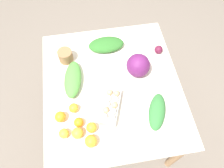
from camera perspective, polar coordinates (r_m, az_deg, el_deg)
The scene contains 16 objects.
ground_plane at distance 2.34m, azimuth 0.00°, elevation -9.47°, with size 8.00×8.00×0.00m, color #70665B.
dining_table at distance 1.74m, azimuth 0.00°, elevation -1.96°, with size 1.15×1.03×0.75m.
cabbage_purple at distance 1.66m, azimuth 6.86°, elevation 4.85°, with size 0.18×0.18×0.18m, color #601E5B.
egg_carton at distance 1.53m, azimuth -0.32°, elevation -5.84°, with size 0.29×0.20×0.09m.
paper_bag at distance 1.78m, azimuth -12.04°, elevation 7.19°, with size 0.11×0.11×0.10m, color olive.
greens_bunch_dandelion at distance 1.66m, azimuth -10.19°, elevation 1.27°, with size 0.32×0.13×0.08m, color #4C933D.
greens_bunch_chard at distance 1.83m, azimuth -1.53°, elevation 10.24°, with size 0.29×0.16×0.08m, color #2D6B28.
greens_bunch_scallion at distance 1.55m, azimuth 11.68°, elevation -7.06°, with size 0.28×0.11×0.08m, color #337538.
beet_root at distance 1.85m, azimuth 12.07°, elevation 8.78°, with size 0.07×0.07×0.07m, color #5B1933.
orange_0 at distance 1.51m, azimuth -8.68°, elevation -9.88°, with size 0.07×0.07×0.07m, color orange.
orange_1 at distance 1.49m, azimuth -5.36°, elevation -11.24°, with size 0.07×0.07×0.07m, color orange.
orange_2 at distance 1.48m, azimuth -8.98°, elevation -12.57°, with size 0.08×0.08×0.08m, color #F9A833.
orange_3 at distance 1.56m, azimuth -9.99°, elevation -6.19°, with size 0.07×0.07×0.07m, color orange.
orange_4 at distance 1.55m, azimuth -13.33°, elevation -8.34°, with size 0.08×0.08×0.08m, color orange.
orange_5 at distance 1.51m, azimuth -12.45°, elevation -12.52°, with size 0.07×0.07×0.07m, color #F9A833.
orange_6 at distance 1.46m, azimuth -5.48°, elevation -14.65°, with size 0.08×0.08×0.08m, color orange.
Camera 1 is at (0.81, -0.13, 2.19)m, focal length 35.00 mm.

